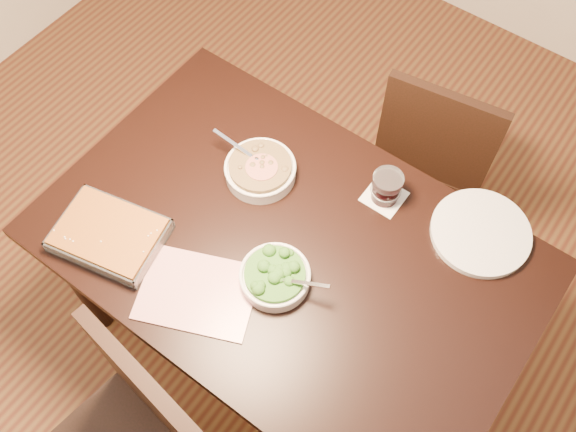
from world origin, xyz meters
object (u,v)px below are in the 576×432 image
object	(u,v)px
table	(288,261)
dinner_plate	(481,232)
stew_bowl	(260,169)
baking_dish	(110,235)
wine_tumbler	(387,187)
chair_far	(438,143)
broccoli_bowl	(275,276)

from	to	relation	value
table	dinner_plate	world-z (taller)	dinner_plate
stew_bowl	dinner_plate	size ratio (longest dim) A/B	0.84
stew_bowl	baking_dish	xyz separation A→B (m)	(-0.21, -0.43, -0.00)
stew_bowl	wine_tumbler	distance (m)	0.38
stew_bowl	table	bearing A→B (deg)	-34.82
wine_tumbler	chair_far	xyz separation A→B (m)	(-0.03, 0.48, -0.33)
table	wine_tumbler	xyz separation A→B (m)	(0.13, 0.30, 0.15)
table	dinner_plate	bearing A→B (deg)	40.36
chair_far	dinner_plate	bearing A→B (deg)	117.45
wine_tumbler	broccoli_bowl	bearing A→B (deg)	-103.36
table	chair_far	bearing A→B (deg)	82.20
stew_bowl	dinner_plate	xyz separation A→B (m)	(0.64, 0.21, -0.02)
broccoli_bowl	wine_tumbler	world-z (taller)	wine_tumbler
baking_dish	wine_tumbler	distance (m)	0.81
baking_dish	chair_far	bearing A→B (deg)	51.09
table	broccoli_bowl	size ratio (longest dim) A/B	6.38
broccoli_bowl	baking_dish	bearing A→B (deg)	-159.04
broccoli_bowl	chair_far	distance (m)	0.94
broccoli_bowl	dinner_plate	distance (m)	0.61
table	broccoli_bowl	world-z (taller)	broccoli_bowl
stew_bowl	chair_far	world-z (taller)	chair_far
table	baking_dish	bearing A→B (deg)	-146.12
wine_tumbler	stew_bowl	bearing A→B (deg)	-155.57
baking_dish	stew_bowl	bearing A→B (deg)	51.47
broccoli_bowl	wine_tumbler	xyz separation A→B (m)	(0.10, 0.41, 0.03)
baking_dish	wine_tumbler	xyz separation A→B (m)	(0.55, 0.59, 0.03)
stew_bowl	chair_far	xyz separation A→B (m)	(0.32, 0.64, -0.30)
stew_bowl	baking_dish	world-z (taller)	stew_bowl
baking_dish	chair_far	xyz separation A→B (m)	(0.53, 1.07, -0.30)
stew_bowl	broccoli_bowl	bearing A→B (deg)	-45.91
broccoli_bowl	dinner_plate	xyz separation A→B (m)	(0.39, 0.47, -0.02)
dinner_plate	wine_tumbler	bearing A→B (deg)	-169.07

